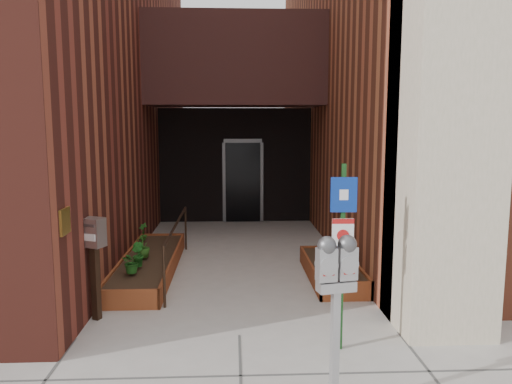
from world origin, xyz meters
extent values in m
plane|color=#9E9991|center=(0.00, 0.00, 0.00)|extent=(80.00, 80.00, 0.00)
cube|color=#9C472D|center=(6.00, 7.15, 5.00)|extent=(8.00, 13.70, 10.00)
cube|color=#C1B694|center=(2.55, 0.20, 2.20)|extent=(1.10, 1.20, 4.40)
cube|color=black|center=(0.00, 6.00, 4.00)|extent=(4.20, 2.00, 2.00)
cube|color=black|center=(0.00, 7.40, 1.50)|extent=(4.00, 0.30, 3.00)
cube|color=black|center=(0.20, 7.22, 1.05)|extent=(0.90, 0.06, 2.10)
cube|color=#B79338|center=(-1.99, -0.20, 1.50)|extent=(0.04, 0.30, 0.30)
cube|color=brown|center=(-1.55, 0.92, 0.15)|extent=(0.90, 0.04, 0.30)
cube|color=brown|center=(-1.55, 4.48, 0.15)|extent=(0.90, 0.04, 0.30)
cube|color=brown|center=(-1.98, 2.70, 0.15)|extent=(0.04, 3.60, 0.30)
cube|color=brown|center=(-1.12, 2.70, 0.15)|extent=(0.04, 3.60, 0.30)
cube|color=black|center=(-1.55, 2.70, 0.13)|extent=(0.82, 3.52, 0.26)
cube|color=brown|center=(1.60, 1.12, 0.15)|extent=(0.80, 0.04, 0.30)
cube|color=brown|center=(1.60, 3.28, 0.15)|extent=(0.80, 0.04, 0.30)
cube|color=brown|center=(1.22, 2.20, 0.15)|extent=(0.04, 2.20, 0.30)
cube|color=brown|center=(1.98, 2.20, 0.15)|extent=(0.04, 2.20, 0.30)
cube|color=black|center=(1.60, 2.20, 0.13)|extent=(0.72, 2.12, 0.26)
cylinder|color=black|center=(-1.05, 1.00, 0.45)|extent=(0.04, 0.04, 0.90)
cylinder|color=black|center=(-1.05, 4.30, 0.45)|extent=(0.04, 0.04, 0.90)
cylinder|color=black|center=(-1.05, 2.65, 0.88)|extent=(0.04, 3.30, 0.04)
cube|color=#AAA9AC|center=(0.84, -1.66, 0.57)|extent=(0.08, 0.08, 1.14)
cube|color=#AAA9AC|center=(0.84, -1.66, 1.18)|extent=(0.36, 0.20, 0.09)
cube|color=#AAA9AC|center=(0.75, -1.68, 1.39)|extent=(0.19, 0.15, 0.30)
sphere|color=#59595B|center=(0.75, -1.68, 1.56)|extent=(0.17, 0.17, 0.17)
cube|color=white|center=(0.76, -1.74, 1.41)|extent=(0.10, 0.03, 0.06)
cube|color=#B21414|center=(0.76, -1.74, 1.32)|extent=(0.10, 0.03, 0.03)
cube|color=#AAA9AC|center=(0.94, -1.64, 1.39)|extent=(0.19, 0.15, 0.30)
sphere|color=#59595B|center=(0.94, -1.64, 1.56)|extent=(0.17, 0.17, 0.17)
cube|color=white|center=(0.95, -1.70, 1.41)|extent=(0.10, 0.03, 0.06)
cube|color=#B21414|center=(0.95, -1.70, 1.32)|extent=(0.10, 0.03, 0.03)
cube|color=#163D17|center=(1.17, -0.41, 1.08)|extent=(0.05, 0.05, 2.17)
cube|color=navy|center=(1.17, -0.44, 1.82)|extent=(0.30, 0.03, 0.39)
cube|color=white|center=(1.17, -0.45, 1.82)|extent=(0.10, 0.02, 0.12)
cube|color=white|center=(1.17, -0.44, 1.38)|extent=(0.25, 0.03, 0.34)
cube|color=#B21414|center=(1.17, -0.45, 1.52)|extent=(0.25, 0.02, 0.06)
cylinder|color=#B21414|center=(1.17, -0.45, 1.36)|extent=(0.14, 0.02, 0.14)
cube|color=black|center=(-1.90, 0.61, 0.50)|extent=(0.12, 0.12, 1.01)
cube|color=#A3A3A5|center=(-1.90, 0.61, 1.19)|extent=(0.33, 0.30, 0.39)
cube|color=#59595B|center=(-1.94, 0.52, 1.30)|extent=(0.19, 0.09, 0.04)
cube|color=white|center=(-1.94, 0.52, 1.15)|extent=(0.20, 0.10, 0.09)
imported|color=#1C5518|center=(-1.64, 1.71, 0.48)|extent=(0.45, 0.45, 0.36)
imported|color=#1A5A19|center=(-1.62, 2.08, 0.50)|extent=(0.31, 0.31, 0.39)
imported|color=#295A19|center=(-1.63, 2.62, 0.51)|extent=(0.32, 0.32, 0.41)
imported|color=#21621C|center=(-1.85, 3.91, 0.47)|extent=(0.26, 0.26, 0.35)
imported|color=#18551A|center=(1.68, 1.30, 0.47)|extent=(0.26, 0.26, 0.34)
imported|color=#1B611F|center=(1.85, 1.92, 0.45)|extent=(0.20, 0.20, 0.29)
imported|color=#205A19|center=(1.85, 2.83, 0.48)|extent=(0.34, 0.34, 0.35)
camera|label=1|loc=(-0.07, -5.88, 2.61)|focal=35.00mm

